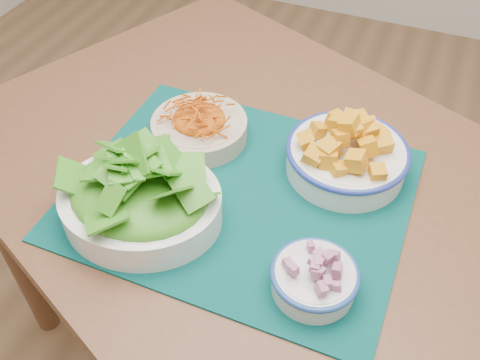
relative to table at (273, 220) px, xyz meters
The scene contains 7 objects.
ground 0.70m from the table, 168.98° to the left, with size 4.00×4.00×0.00m, color #926B47.
table is the anchor object (origin of this frame).
placemat 0.12m from the table, 134.35° to the right, with size 0.55×0.45×0.00m, color #002C2B.
carrot_bowl 0.23m from the table, 161.86° to the left, with size 0.21×0.21×0.07m.
squash_bowl 0.20m from the table, 35.27° to the left, with size 0.23×0.23×0.11m.
lettuce_bowl 0.28m from the table, 137.23° to the right, with size 0.29×0.26×0.12m.
onion_bowl 0.26m from the table, 56.49° to the right, with size 0.14×0.14×0.06m.
Camera 1 is at (0.43, -0.67, 1.41)m, focal length 40.00 mm.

